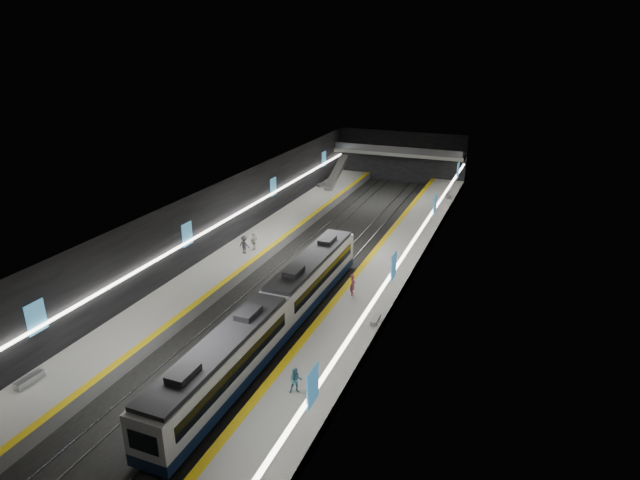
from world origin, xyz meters
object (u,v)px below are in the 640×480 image
at_px(escalator, 337,172).
at_px(passenger_right_b, 296,381).
at_px(train, 274,313).
at_px(passenger_left_a, 254,241).
at_px(bench_right_far, 448,196).
at_px(bench_right_near, 376,320).
at_px(bench_left_far, 322,184).
at_px(passenger_left_b, 244,245).
at_px(bench_left_near, 30,380).
at_px(passenger_right_a, 353,285).

distance_m(escalator, passenger_right_b, 49.87).
height_order(train, passenger_right_b, train).
bearing_deg(escalator, passenger_left_a, -87.85).
bearing_deg(bench_right_far, bench_right_near, -102.13).
bearing_deg(passenger_left_a, passenger_right_b, 41.50).
bearing_deg(bench_left_far, bench_right_near, -45.22).
distance_m(bench_right_far, passenger_left_b, 32.43).
relative_size(escalator, bench_left_near, 4.08).
bearing_deg(passenger_right_a, bench_left_far, 18.81).
bearing_deg(escalator, bench_right_far, -2.05).
bearing_deg(passenger_right_a, bench_right_near, -147.13).
height_order(bench_right_far, passenger_right_b, passenger_right_b).
xyz_separation_m(bench_left_far, bench_right_far, (18.35, 0.94, 0.01)).
height_order(escalator, passenger_right_b, escalator).
bearing_deg(passenger_left_a, bench_right_far, 156.84).
xyz_separation_m(bench_right_near, passenger_right_a, (-3.18, 3.79, 0.75)).
bearing_deg(bench_right_far, escalator, 165.26).
height_order(escalator, bench_left_far, escalator).
distance_m(bench_right_near, passenger_left_b, 18.49).
bearing_deg(bench_right_near, passenger_right_a, 128.61).
height_order(escalator, passenger_left_b, escalator).
distance_m(bench_left_near, passenger_left_a, 25.71).
bearing_deg(train, passenger_left_b, 127.71).
height_order(bench_right_near, passenger_right_b, passenger_right_b).
bearing_deg(bench_right_near, bench_left_far, 116.26).
xyz_separation_m(bench_left_near, bench_right_near, (18.44, 15.86, -0.03)).
height_order(bench_right_near, passenger_left_b, passenger_left_b).
bearing_deg(bench_right_near, train, -153.66).
bearing_deg(passenger_left_b, escalator, -81.66).
xyz_separation_m(bench_right_near, passenger_right_b, (-2.15, -10.34, 0.66)).
bearing_deg(train, bench_left_far, 106.54).
bearing_deg(passenger_left_a, bench_left_near, 1.41).
relative_size(passenger_right_a, passenger_left_a, 1.01).
bearing_deg(passenger_right_a, bench_right_far, -12.03).
xyz_separation_m(passenger_right_a, passenger_left_a, (-12.79, 5.93, -0.01)).
relative_size(bench_right_far, passenger_left_b, 1.05).
relative_size(bench_left_far, passenger_right_b, 1.09).
xyz_separation_m(escalator, passenger_right_b, (14.85, -47.60, -1.03)).
bearing_deg(passenger_left_b, train, 134.88).
relative_size(passenger_left_a, passenger_left_b, 1.00).
relative_size(train, bench_right_far, 15.09).
relative_size(train, bench_right_near, 17.93).
bearing_deg(bench_left_near, passenger_right_b, 20.41).
bearing_deg(escalator, passenger_left_b, -88.83).
relative_size(bench_left_near, bench_right_near, 1.17).
xyz_separation_m(train, passenger_right_b, (4.85, -6.66, -0.33)).
bearing_deg(passenger_left_a, escalator, -170.92).
relative_size(escalator, passenger_right_b, 4.62).
bearing_deg(passenger_right_a, passenger_left_a, 58.00).
distance_m(bench_left_near, passenger_right_a, 24.89).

